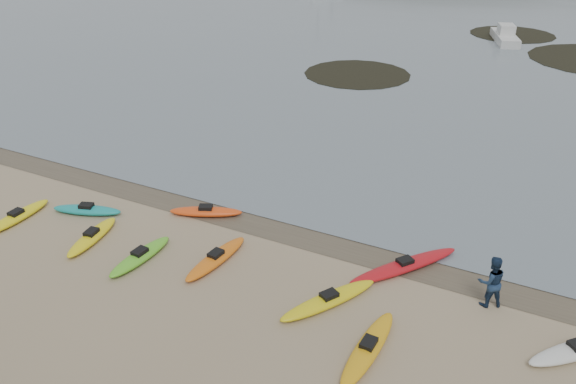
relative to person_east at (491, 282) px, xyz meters
The scene contains 5 objects.
ground 8.36m from the person_east, 169.18° to the left, with size 600.00×600.00×0.00m, color tan.
wet_sand 8.31m from the person_east, behind, with size 60.00×60.00×0.00m, color brown.
kayaks 7.34m from the person_east, 167.33° to the right, with size 24.59×8.50×0.34m.
person_east is the anchor object (origin of this frame).
kelp_mats 35.01m from the person_east, 95.46° to the left, with size 25.79×27.82×0.04m.
Camera 1 is at (8.98, -17.59, 11.92)m, focal length 35.00 mm.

